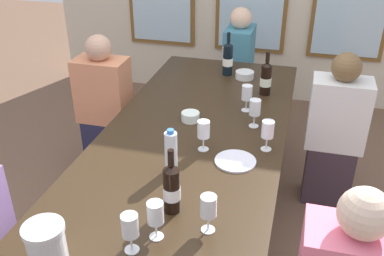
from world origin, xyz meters
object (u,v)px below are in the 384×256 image
Objects in this scene: metal_pitcher at (47,246)px; seated_person_1 at (334,135)px; wine_glass_1 at (209,207)px; seated_person_4 at (238,71)px; wine_glass_3 at (255,108)px; water_bottle at (171,152)px; wine_bottle_1 at (172,188)px; wine_glass_4 at (130,227)px; wine_glass_2 at (247,93)px; wine_glass_6 at (227,54)px; wine_bottle_0 at (266,78)px; seated_person_0 at (105,110)px; wine_glass_5 at (155,214)px; wine_glass_0 at (204,131)px; tasting_bowl_1 at (245,75)px; tasting_bowl_0 at (190,117)px; white_plate_0 at (235,161)px; wine_bottle_2 at (228,59)px; dining_table at (185,157)px; wine_glass_8 at (268,130)px.

metal_pitcher is 0.17× the size of seated_person_1.
metal_pitcher reaches higher than wine_glass_1.
metal_pitcher is at bearing -95.39° from seated_person_4.
wine_glass_3 is (0.06, 0.97, 0.00)m from wine_glass_1.
seated_person_4 reaches higher than wine_glass_1.
wine_bottle_1 is at bearing -71.98° from water_bottle.
water_bottle is 1.38× the size of wine_glass_4.
water_bottle is 0.83m from wine_glass_2.
wine_glass_6 is at bearing 110.78° from wine_glass_3.
wine_bottle_0 is 1.23m from seated_person_0.
wine_glass_5 is at bearing -97.83° from wine_glass_2.
wine_glass_3 is (0.23, 0.34, 0.00)m from wine_glass_0.
seated_person_1 is at bearing -50.79° from seated_person_4.
wine_glass_5 is 0.16× the size of seated_person_1.
wine_glass_6 reaches higher than tasting_bowl_1.
wine_glass_2 is at bearing 36.38° from tasting_bowl_0.
wine_glass_2 is at bearing -106.66° from wine_bottle_0.
wine_glass_4 is (-0.09, -0.82, 0.00)m from wine_glass_0.
white_plate_0 is at bearing -34.76° from seated_person_0.
wine_glass_3 is 1.20m from wine_glass_4.
water_bottle is at bearing -96.89° from tasting_bowl_1.
wine_glass_6 is at bearing 83.82° from metal_pitcher.
wine_bottle_1 is 0.18m from wine_glass_5.
wine_bottle_0 is 1.78× the size of wine_glass_6.
wine_glass_5 is at bearing 54.17° from wine_glass_4.
seated_person_0 is (-0.85, 1.52, -0.33)m from wine_glass_4.
wine_glass_0 is at bearing -134.40° from seated_person_1.
wine_glass_4 is at bearing 29.84° from metal_pitcher.
wine_bottle_2 is at bearing -75.45° from wine_glass_6.
wine_glass_2 is (-0.02, 1.17, 0.00)m from wine_glass_1.
metal_pitcher is 0.31m from wine_glass_4.
wine_bottle_1 is 1.79× the size of wine_glass_2.
water_bottle is at bearing 70.62° from metal_pitcher.
wine_glass_8 reaches higher than dining_table.
wine_glass_4 reaches higher than tasting_bowl_1.
wine_bottle_2 is 0.83m from tasting_bowl_0.
wine_bottle_2 is (0.27, 2.10, 0.03)m from metal_pitcher.
wine_glass_1 is at bearing -53.69° from water_bottle.
white_plate_0 is 1.38m from wine_glass_6.
seated_person_0 is (-0.93, 1.25, -0.33)m from wine_bottle_1.
wine_glass_1 is (0.28, -0.38, 0.01)m from water_bottle.
metal_pitcher reaches higher than wine_glass_0.
wine_glass_6 is (-0.31, 1.34, 0.11)m from white_plate_0.
tasting_bowl_0 is (-0.07, -0.82, -0.10)m from wine_bottle_2.
water_bottle is (-0.34, -1.08, -0.00)m from wine_bottle_0.
wine_glass_0 is at bearing -86.80° from seated_person_4.
wine_bottle_0 is 0.30m from wine_glass_2.
tasting_bowl_1 is 1.72m from wine_glass_1.
wine_glass_6 is 1.05m from seated_person_1.
dining_table is 0.20m from wine_glass_0.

